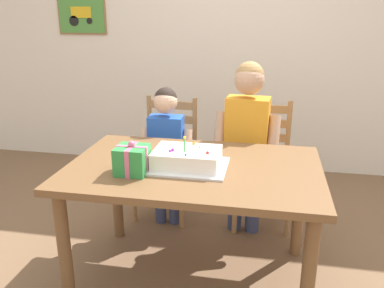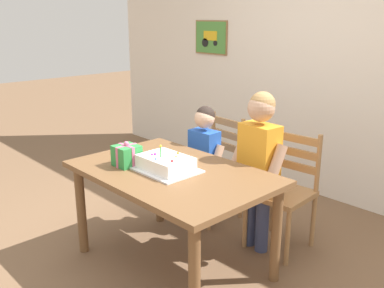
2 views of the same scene
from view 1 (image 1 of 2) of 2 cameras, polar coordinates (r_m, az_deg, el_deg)
The scene contains 9 objects.
ground_plane at distance 2.63m, azimuth 0.23°, elevation -18.19°, with size 20.00×20.00×0.00m, color brown.
back_wall at distance 4.08m, azimuth 5.48°, elevation 14.54°, with size 6.40×0.11×2.60m.
dining_table at distance 2.31m, azimuth 0.25°, elevation -5.29°, with size 1.41×0.92×0.74m.
birthday_cake at distance 2.23m, azimuth -0.71°, elevation -2.12°, with size 0.44×0.34×0.19m.
gift_box_red_large at distance 2.17m, azimuth -8.41°, elevation -2.20°, with size 0.17×0.17×0.18m.
chair_left at distance 3.19m, azimuth -3.59°, elevation -1.83°, with size 0.45×0.45×0.92m.
chair_right at distance 3.10m, azimuth 9.86°, elevation -2.70°, with size 0.44×0.44×0.92m.
child_older at distance 2.83m, azimuth 7.72°, elevation 1.59°, with size 0.46×0.27×1.25m.
child_younger at distance 2.95m, azimuth -3.64°, elevation 0.02°, with size 0.38×0.22×1.05m.
Camera 1 is at (0.39, -2.08, 1.57)m, focal length 37.95 mm.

